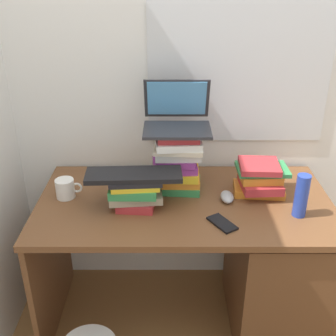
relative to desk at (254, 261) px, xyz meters
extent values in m
plane|color=olive|center=(-0.34, 0.03, -0.40)|extent=(6.00, 6.00, 0.00)
cube|color=white|center=(-0.34, 0.43, 0.90)|extent=(6.00, 0.05, 2.60)
cube|color=silver|center=(-0.07, 0.40, 0.88)|extent=(0.90, 0.01, 0.80)
cube|color=brown|center=(-0.34, 0.03, 0.32)|extent=(1.36, 0.71, 0.03)
cube|color=brown|center=(-1.01, 0.03, -0.05)|extent=(0.02, 0.65, 0.70)
cube|color=brown|center=(0.33, 0.03, -0.05)|extent=(0.02, 0.65, 0.70)
cube|color=brown|center=(0.11, -0.01, -0.05)|extent=(0.41, 0.60, 0.66)
cube|color=#338C4C|center=(-0.38, 0.14, 0.35)|extent=(0.24, 0.19, 0.04)
cube|color=orange|center=(-0.38, 0.14, 0.38)|extent=(0.23, 0.17, 0.03)
cube|color=yellow|center=(-0.38, 0.14, 0.42)|extent=(0.21, 0.18, 0.04)
cube|color=#8C338C|center=(-0.39, 0.13, 0.46)|extent=(0.21, 0.17, 0.04)
cube|color=#8C338C|center=(-0.38, 0.14, 0.49)|extent=(0.20, 0.18, 0.03)
cube|color=white|center=(-0.37, 0.14, 0.53)|extent=(0.21, 0.16, 0.04)
cube|color=beige|center=(-0.37, 0.12, 0.56)|extent=(0.23, 0.17, 0.02)
cube|color=white|center=(-0.38, 0.12, 0.58)|extent=(0.22, 0.19, 0.03)
cube|color=#B22D33|center=(-0.38, 0.13, 0.62)|extent=(0.19, 0.17, 0.03)
cube|color=#B22D33|center=(-0.56, -0.04, 0.35)|extent=(0.17, 0.14, 0.04)
cube|color=gray|center=(-0.57, -0.03, 0.39)|extent=(0.25, 0.15, 0.03)
cube|color=#338C4C|center=(-0.57, -0.02, 0.42)|extent=(0.21, 0.17, 0.04)
cube|color=yellow|center=(-0.56, -0.04, 0.45)|extent=(0.22, 0.15, 0.02)
cube|color=black|center=(-0.56, -0.02, 0.47)|extent=(0.24, 0.18, 0.02)
cube|color=orange|center=(0.01, 0.10, 0.35)|extent=(0.25, 0.16, 0.04)
cube|color=#B22D33|center=(0.01, 0.08, 0.39)|extent=(0.19, 0.20, 0.04)
cube|color=orange|center=(0.01, 0.09, 0.43)|extent=(0.19, 0.15, 0.04)
cube|color=#338C4C|center=(0.02, 0.10, 0.45)|extent=(0.24, 0.16, 0.02)
cube|color=#B22D33|center=(0.00, 0.09, 0.48)|extent=(0.19, 0.19, 0.03)
cube|color=#2D2D33|center=(-0.38, 0.13, 0.64)|extent=(0.31, 0.21, 0.01)
cube|color=#2D2D33|center=(-0.38, 0.27, 0.74)|extent=(0.31, 0.07, 0.20)
cube|color=#59A5E5|center=(-0.38, 0.26, 0.75)|extent=(0.28, 0.06, 0.17)
cube|color=black|center=(-0.57, -0.03, 0.49)|extent=(0.43, 0.16, 0.02)
ellipsoid|color=#A5A8AD|center=(-0.15, 0.03, 0.35)|extent=(0.06, 0.10, 0.04)
cylinder|color=white|center=(-0.90, 0.06, 0.38)|extent=(0.09, 0.09, 0.09)
torus|color=white|center=(-0.85, 0.06, 0.38)|extent=(0.05, 0.01, 0.05)
cylinder|color=#263FA5|center=(0.15, -0.10, 0.43)|extent=(0.06, 0.06, 0.20)
cube|color=black|center=(-0.19, -0.17, 0.34)|extent=(0.13, 0.15, 0.01)
camera|label=1|loc=(-0.42, -1.65, 1.33)|focal=44.72mm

